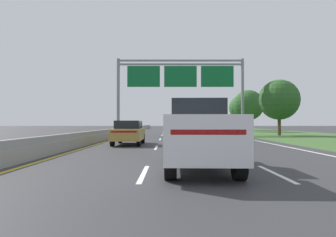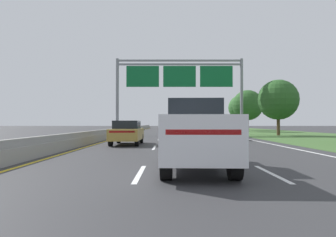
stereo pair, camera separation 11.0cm
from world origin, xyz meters
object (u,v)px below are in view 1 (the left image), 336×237
pickup_truck_white (199,134)px  roadside_tree_distant (242,108)px  car_blue_right_lane_sedan (200,127)px  roadside_tree_far (249,105)px  car_gold_left_lane_sedan (129,132)px  car_darkgreen_centre_lane_sedan (176,127)px  roadside_tree_mid (279,100)px  overhead_sign_gantry (181,80)px  car_red_right_lane_sedan (224,130)px

pickup_truck_white → roadside_tree_distant: 52.91m
car_blue_right_lane_sedan → roadside_tree_far: 9.64m
car_gold_left_lane_sedan → roadside_tree_distant: roadside_tree_distant is taller
car_darkgreen_centre_lane_sedan → roadside_tree_far: size_ratio=0.65×
car_gold_left_lane_sedan → roadside_tree_mid: 21.01m
pickup_truck_white → car_gold_left_lane_sedan: 11.06m
roadside_tree_far → car_gold_left_lane_sedan: bearing=-117.9°
overhead_sign_gantry → roadside_tree_mid: size_ratio=2.39×
roadside_tree_far → roadside_tree_mid: bearing=-92.2°
roadside_tree_mid → roadside_tree_far: 15.36m
overhead_sign_gantry → car_red_right_lane_sedan: 11.48m
roadside_tree_mid → car_gold_left_lane_sedan: bearing=-136.6°
pickup_truck_white → roadside_tree_distant: roadside_tree_distant is taller
car_darkgreen_centre_lane_sedan → car_gold_left_lane_sedan: size_ratio=1.00×
roadside_tree_far → roadside_tree_distant: (1.49, 10.93, 0.16)m
roadside_tree_far → roadside_tree_distant: size_ratio=0.98×
car_blue_right_lane_sedan → roadside_tree_far: bearing=-67.1°
pickup_truck_white → car_red_right_lane_sedan: (3.84, 16.91, -0.26)m
roadside_tree_mid → overhead_sign_gantry: bearing=171.7°
roadside_tree_far → overhead_sign_gantry: bearing=-130.3°
car_blue_right_lane_sedan → car_gold_left_lane_sedan: 27.27m
overhead_sign_gantry → car_gold_left_lane_sedan: bearing=-104.3°
pickup_truck_white → car_gold_left_lane_sedan: pickup_truck_white is taller
overhead_sign_gantry → roadside_tree_far: size_ratio=2.22×
pickup_truck_white → roadside_tree_far: size_ratio=0.80×
roadside_tree_distant → roadside_tree_far: bearing=-97.8°
overhead_sign_gantry → car_gold_left_lane_sedan: overhead_sign_gantry is taller
roadside_tree_distant → car_gold_left_lane_sedan: bearing=-113.0°
car_darkgreen_centre_lane_sedan → car_red_right_lane_sedan: (3.54, -23.31, 0.00)m
car_gold_left_lane_sedan → roadside_tree_far: size_ratio=0.65×
car_darkgreen_centre_lane_sedan → roadside_tree_distant: (13.33, 10.79, 3.65)m
roadside_tree_mid → roadside_tree_distant: size_ratio=0.91×
roadside_tree_far → car_darkgreen_centre_lane_sedan: bearing=179.3°
car_blue_right_lane_sedan → car_darkgreen_centre_lane_sedan: size_ratio=1.01×
car_red_right_lane_sedan → car_blue_right_lane_sedan: bearing=0.1°
car_gold_left_lane_sedan → car_red_right_lane_sedan: bearing=-48.8°
car_blue_right_lane_sedan → roadside_tree_mid: 14.65m
overhead_sign_gantry → roadside_tree_distant: 28.02m
roadside_tree_mid → roadside_tree_distant: 26.36m
overhead_sign_gantry → car_red_right_lane_sedan: (3.35, -9.43, -5.63)m
roadside_tree_far → car_red_right_lane_sedan: bearing=-109.7°
roadside_tree_far → pickup_truck_white: bearing=-106.8°
pickup_truck_white → roadside_tree_far: 42.00m
pickup_truck_white → car_darkgreen_centre_lane_sedan: 40.23m
car_gold_left_lane_sedan → car_red_right_lane_sedan: size_ratio=1.00×
overhead_sign_gantry → car_darkgreen_centre_lane_sedan: overhead_sign_gantry is taller
car_red_right_lane_sedan → overhead_sign_gantry: bearing=19.5°
pickup_truck_white → car_blue_right_lane_sedan: 36.94m
car_blue_right_lane_sedan → car_darkgreen_centre_lane_sedan: same height
roadside_tree_distant → car_blue_right_lane_sedan: bearing=-124.6°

